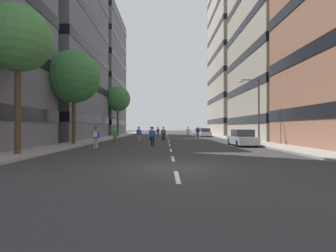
{
  "coord_description": "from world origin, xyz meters",
  "views": [
    {
      "loc": [
        -0.41,
        -10.78,
        1.76
      ],
      "look_at": [
        0.0,
        29.55,
        1.91
      ],
      "focal_mm": 26.7,
      "sensor_mm": 36.0,
      "label": 1
    }
  ],
  "objects_px": {
    "street_tree_mid": "(74,77)",
    "skater_7": "(139,132)",
    "skater_9": "(163,133)",
    "parked_car_near": "(242,138)",
    "skater_6": "(115,134)",
    "skater_5": "(151,133)",
    "skater_4": "(152,136)",
    "skater_0": "(96,137)",
    "skater_8": "(198,132)",
    "skater_1": "(158,131)",
    "streetlamp_right": "(255,104)",
    "parked_car_mid": "(199,132)",
    "parked_car_far": "(205,133)",
    "skater_2": "(188,132)",
    "street_tree_near": "(118,99)",
    "street_tree_far": "(18,39)",
    "skater_3": "(139,134)"
  },
  "relations": [
    {
      "from": "street_tree_mid",
      "to": "skater_7",
      "type": "bearing_deg",
      "value": 58.94
    },
    {
      "from": "street_tree_mid",
      "to": "skater_9",
      "type": "relative_size",
      "value": 5.09
    },
    {
      "from": "parked_car_near",
      "to": "street_tree_mid",
      "type": "relative_size",
      "value": 0.49
    },
    {
      "from": "skater_6",
      "to": "skater_5",
      "type": "bearing_deg",
      "value": 54.94
    },
    {
      "from": "skater_5",
      "to": "skater_4",
      "type": "bearing_deg",
      "value": -85.91
    },
    {
      "from": "skater_0",
      "to": "skater_5",
      "type": "xyz_separation_m",
      "value": [
        3.53,
        12.02,
        0.0
      ]
    },
    {
      "from": "skater_8",
      "to": "skater_1",
      "type": "bearing_deg",
      "value": 143.08
    },
    {
      "from": "skater_5",
      "to": "streetlamp_right",
      "type": "bearing_deg",
      "value": -28.25
    },
    {
      "from": "parked_car_mid",
      "to": "street_tree_mid",
      "type": "height_order",
      "value": "street_tree_mid"
    },
    {
      "from": "skater_1",
      "to": "parked_car_far",
      "type": "bearing_deg",
      "value": 7.68
    },
    {
      "from": "parked_car_mid",
      "to": "skater_6",
      "type": "bearing_deg",
      "value": -115.34
    },
    {
      "from": "skater_1",
      "to": "skater_2",
      "type": "bearing_deg",
      "value": -31.98
    },
    {
      "from": "parked_car_near",
      "to": "skater_9",
      "type": "height_order",
      "value": "skater_9"
    },
    {
      "from": "skater_4",
      "to": "skater_8",
      "type": "xyz_separation_m",
      "value": [
        6.24,
        16.76,
        0.03
      ]
    },
    {
      "from": "parked_car_near",
      "to": "skater_6",
      "type": "xyz_separation_m",
      "value": [
        -12.41,
        3.0,
        0.29
      ]
    },
    {
      "from": "parked_car_mid",
      "to": "streetlamp_right",
      "type": "bearing_deg",
      "value": -85.78
    },
    {
      "from": "parked_car_near",
      "to": "street_tree_near",
      "type": "distance_m",
      "value": 29.42
    },
    {
      "from": "parked_car_near",
      "to": "skater_5",
      "type": "relative_size",
      "value": 2.47
    },
    {
      "from": "parked_car_near",
      "to": "skater_6",
      "type": "relative_size",
      "value": 2.47
    },
    {
      "from": "skater_7",
      "to": "skater_8",
      "type": "height_order",
      "value": "same"
    },
    {
      "from": "parked_car_near",
      "to": "skater_2",
      "type": "bearing_deg",
      "value": 100.99
    },
    {
      "from": "street_tree_near",
      "to": "street_tree_far",
      "type": "relative_size",
      "value": 1.03
    },
    {
      "from": "street_tree_near",
      "to": "skater_2",
      "type": "distance_m",
      "value": 15.33
    },
    {
      "from": "parked_car_mid",
      "to": "skater_2",
      "type": "height_order",
      "value": "skater_2"
    },
    {
      "from": "street_tree_near",
      "to": "skater_3",
      "type": "height_order",
      "value": "street_tree_near"
    },
    {
      "from": "parked_car_mid",
      "to": "skater_9",
      "type": "distance_m",
      "value": 22.84
    },
    {
      "from": "streetlamp_right",
      "to": "skater_7",
      "type": "height_order",
      "value": "streetlamp_right"
    },
    {
      "from": "street_tree_mid",
      "to": "streetlamp_right",
      "type": "xyz_separation_m",
      "value": [
        18.09,
        0.8,
        -2.49
      ]
    },
    {
      "from": "skater_6",
      "to": "street_tree_near",
      "type": "bearing_deg",
      "value": 100.04
    },
    {
      "from": "street_tree_far",
      "to": "skater_6",
      "type": "xyz_separation_m",
      "value": [
        3.68,
        10.92,
        -6.11
      ]
    },
    {
      "from": "skater_6",
      "to": "parked_car_near",
      "type": "bearing_deg",
      "value": -13.59
    },
    {
      "from": "skater_5",
      "to": "skater_9",
      "type": "distance_m",
      "value": 1.59
    },
    {
      "from": "street_tree_near",
      "to": "parked_car_near",
      "type": "bearing_deg",
      "value": -55.93
    },
    {
      "from": "skater_0",
      "to": "street_tree_far",
      "type": "bearing_deg",
      "value": -133.22
    },
    {
      "from": "skater_6",
      "to": "skater_0",
      "type": "bearing_deg",
      "value": -90.34
    },
    {
      "from": "street_tree_far",
      "to": "skater_8",
      "type": "height_order",
      "value": "street_tree_far"
    },
    {
      "from": "parked_car_mid",
      "to": "streetlamp_right",
      "type": "xyz_separation_m",
      "value": [
        2.0,
        -27.1,
        3.44
      ]
    },
    {
      "from": "skater_2",
      "to": "skater_7",
      "type": "xyz_separation_m",
      "value": [
        -7.3,
        -7.41,
        0.03
      ]
    },
    {
      "from": "parked_car_near",
      "to": "skater_3",
      "type": "distance_m",
      "value": 11.11
    },
    {
      "from": "street_tree_near",
      "to": "skater_3",
      "type": "distance_m",
      "value": 20.94
    },
    {
      "from": "skater_4",
      "to": "skater_5",
      "type": "xyz_separation_m",
      "value": [
        -0.63,
        8.77,
        0.03
      ]
    },
    {
      "from": "parked_car_mid",
      "to": "skater_4",
      "type": "relative_size",
      "value": 2.47
    },
    {
      "from": "skater_5",
      "to": "skater_3",
      "type": "bearing_deg",
      "value": -109.26
    },
    {
      "from": "skater_0",
      "to": "skater_5",
      "type": "distance_m",
      "value": 12.53
    },
    {
      "from": "street_tree_near",
      "to": "skater_2",
      "type": "bearing_deg",
      "value": -25.93
    },
    {
      "from": "skater_2",
      "to": "skater_3",
      "type": "xyz_separation_m",
      "value": [
        -6.65,
        -12.97,
        0.0
      ]
    },
    {
      "from": "skater_8",
      "to": "skater_5",
      "type": "bearing_deg",
      "value": -130.67
    },
    {
      "from": "street_tree_mid",
      "to": "skater_0",
      "type": "height_order",
      "value": "street_tree_mid"
    },
    {
      "from": "skater_2",
      "to": "skater_6",
      "type": "bearing_deg",
      "value": -121.54
    },
    {
      "from": "street_tree_near",
      "to": "skater_1",
      "type": "xyz_separation_m",
      "value": [
        7.64,
        -3.02,
        -6.02
      ]
    }
  ]
}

